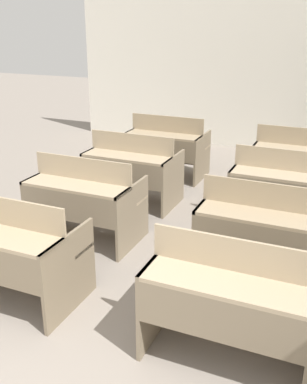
{
  "coord_description": "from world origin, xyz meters",
  "views": [
    {
      "loc": [
        1.72,
        -1.11,
        2.21
      ],
      "look_at": [
        0.2,
        2.38,
        0.75
      ],
      "focal_mm": 42.0,
      "sensor_mm": 36.0,
      "label": 1
    }
  ],
  "objects_px": {
    "bench_third_right": "(283,188)",
    "bench_back_right": "(297,161)",
    "bench_front_right": "(230,298)",
    "bench_second_left": "(84,198)",
    "bench_front_left": "(10,248)",
    "bench_second_right": "(262,230)",
    "bench_third_left": "(132,168)",
    "bench_back_left": "(167,146)"
  },
  "relations": [
    {
      "from": "bench_third_right",
      "to": "bench_back_right",
      "type": "xyz_separation_m",
      "value": [
        0.01,
        1.14,
        0.0
      ]
    },
    {
      "from": "bench_third_right",
      "to": "bench_back_right",
      "type": "relative_size",
      "value": 1.0
    },
    {
      "from": "bench_front_right",
      "to": "bench_second_left",
      "type": "height_order",
      "value": "same"
    },
    {
      "from": "bench_back_right",
      "to": "bench_front_left",
      "type": "bearing_deg",
      "value": -118.08
    },
    {
      "from": "bench_second_right",
      "to": "bench_back_right",
      "type": "height_order",
      "value": "same"
    },
    {
      "from": "bench_front_right",
      "to": "bench_back_right",
      "type": "xyz_separation_m",
      "value": [
        0.02,
        3.42,
        0.0
      ]
    },
    {
      "from": "bench_front_right",
      "to": "bench_third_left",
      "type": "bearing_deg",
      "value": 129.13
    },
    {
      "from": "bench_third_left",
      "to": "bench_second_right",
      "type": "bearing_deg",
      "value": -31.51
    },
    {
      "from": "bench_back_left",
      "to": "bench_front_right",
      "type": "bearing_deg",
      "value": -61.82
    },
    {
      "from": "bench_third_left",
      "to": "bench_front_left",
      "type": "bearing_deg",
      "value": -89.63
    },
    {
      "from": "bench_second_left",
      "to": "bench_back_left",
      "type": "height_order",
      "value": "same"
    },
    {
      "from": "bench_second_right",
      "to": "bench_third_left",
      "type": "relative_size",
      "value": 1.0
    },
    {
      "from": "bench_second_right",
      "to": "bench_third_right",
      "type": "relative_size",
      "value": 1.0
    },
    {
      "from": "bench_front_right",
      "to": "bench_third_right",
      "type": "height_order",
      "value": "same"
    },
    {
      "from": "bench_third_left",
      "to": "bench_back_left",
      "type": "height_order",
      "value": "same"
    },
    {
      "from": "bench_second_left",
      "to": "bench_third_right",
      "type": "xyz_separation_m",
      "value": [
        1.86,
        1.14,
        0.0
      ]
    },
    {
      "from": "bench_front_left",
      "to": "bench_third_right",
      "type": "relative_size",
      "value": 1.0
    },
    {
      "from": "bench_second_right",
      "to": "bench_third_right",
      "type": "distance_m",
      "value": 1.15
    },
    {
      "from": "bench_second_right",
      "to": "bench_third_left",
      "type": "distance_m",
      "value": 2.15
    },
    {
      "from": "bench_back_right",
      "to": "bench_third_left",
      "type": "bearing_deg",
      "value": -148.02
    },
    {
      "from": "bench_front_left",
      "to": "bench_second_right",
      "type": "xyz_separation_m",
      "value": [
        1.82,
        1.17,
        0.0
      ]
    },
    {
      "from": "bench_front_left",
      "to": "bench_second_right",
      "type": "relative_size",
      "value": 1.0
    },
    {
      "from": "bench_second_left",
      "to": "bench_back_right",
      "type": "relative_size",
      "value": 1.0
    },
    {
      "from": "bench_third_left",
      "to": "bench_back_right",
      "type": "relative_size",
      "value": 1.0
    },
    {
      "from": "bench_second_right",
      "to": "bench_third_left",
      "type": "bearing_deg",
      "value": 148.49
    },
    {
      "from": "bench_front_left",
      "to": "bench_back_left",
      "type": "height_order",
      "value": "same"
    },
    {
      "from": "bench_front_left",
      "to": "bench_front_right",
      "type": "distance_m",
      "value": 1.83
    },
    {
      "from": "bench_back_left",
      "to": "bench_back_right",
      "type": "bearing_deg",
      "value": -0.34
    },
    {
      "from": "bench_front_right",
      "to": "bench_third_left",
      "type": "height_order",
      "value": "same"
    },
    {
      "from": "bench_third_right",
      "to": "bench_back_left",
      "type": "height_order",
      "value": "same"
    },
    {
      "from": "bench_second_right",
      "to": "bench_second_left",
      "type": "bearing_deg",
      "value": 179.7
    },
    {
      "from": "bench_second_right",
      "to": "bench_third_left",
      "type": "xyz_separation_m",
      "value": [
        -1.84,
        1.13,
        0.0
      ]
    },
    {
      "from": "bench_front_left",
      "to": "bench_third_left",
      "type": "distance_m",
      "value": 2.3
    },
    {
      "from": "bench_front_right",
      "to": "bench_back_right",
      "type": "bearing_deg",
      "value": 89.65
    },
    {
      "from": "bench_front_left",
      "to": "bench_third_left",
      "type": "height_order",
      "value": "same"
    },
    {
      "from": "bench_second_left",
      "to": "bench_second_right",
      "type": "height_order",
      "value": "same"
    },
    {
      "from": "bench_front_right",
      "to": "bench_third_left",
      "type": "distance_m",
      "value": 2.92
    },
    {
      "from": "bench_second_left",
      "to": "bench_back_right",
      "type": "height_order",
      "value": "same"
    },
    {
      "from": "bench_front_right",
      "to": "bench_second_right",
      "type": "distance_m",
      "value": 1.14
    },
    {
      "from": "bench_second_left",
      "to": "bench_third_right",
      "type": "bearing_deg",
      "value": 31.52
    },
    {
      "from": "bench_front_left",
      "to": "bench_back_right",
      "type": "distance_m",
      "value": 3.92
    },
    {
      "from": "bench_front_left",
      "to": "bench_front_right",
      "type": "bearing_deg",
      "value": 1.13
    }
  ]
}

